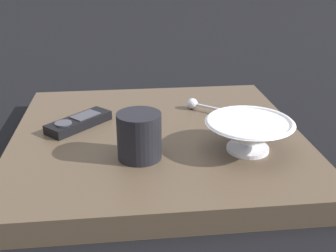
# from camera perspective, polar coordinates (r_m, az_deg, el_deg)

# --- Properties ---
(ground_plane) EXTENTS (6.00, 6.00, 0.00)m
(ground_plane) POSITION_cam_1_polar(r_m,az_deg,el_deg) (0.91, -1.44, -3.43)
(ground_plane) COLOR black
(table) EXTENTS (0.60, 0.59, 0.05)m
(table) POSITION_cam_1_polar(r_m,az_deg,el_deg) (0.90, -1.46, -2.14)
(table) COLOR #4C3D2D
(table) RESTS_ON ground
(cereal_bowl) EXTENTS (0.17, 0.17, 0.06)m
(cereal_bowl) POSITION_cam_1_polar(r_m,az_deg,el_deg) (0.82, 10.90, -1.00)
(cereal_bowl) COLOR silver
(cereal_bowl) RESTS_ON table
(coffee_mug) EXTENTS (0.08, 0.08, 0.09)m
(coffee_mug) POSITION_cam_1_polar(r_m,az_deg,el_deg) (0.77, -3.91, -1.35)
(coffee_mug) COLOR black
(coffee_mug) RESTS_ON table
(teaspoon) EXTENTS (0.11, 0.10, 0.03)m
(teaspoon) POSITION_cam_1_polar(r_m,az_deg,el_deg) (1.01, 3.97, 2.91)
(teaspoon) COLOR silver
(teaspoon) RESTS_ON table
(tv_remote_near) EXTENTS (0.14, 0.14, 0.02)m
(tv_remote_near) POSITION_cam_1_polar(r_m,az_deg,el_deg) (0.94, -12.00, 0.51)
(tv_remote_near) COLOR black
(tv_remote_near) RESTS_ON table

